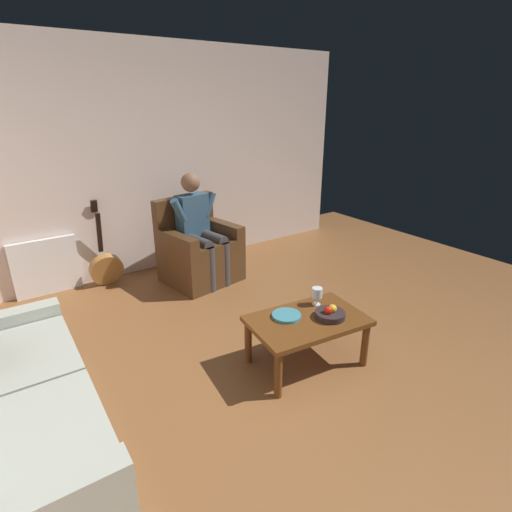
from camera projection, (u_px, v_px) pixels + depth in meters
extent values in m
plane|color=brown|center=(336.00, 400.00, 2.94)|extent=(7.57, 7.57, 0.00)
cube|color=beige|center=(154.00, 161.00, 4.88)|extent=(5.60, 0.06, 2.70)
cube|color=#4C2F19|center=(201.00, 264.00, 4.83)|extent=(0.90, 0.83, 0.43)
cube|color=#4C2F19|center=(203.00, 244.00, 4.69)|extent=(0.62, 0.67, 0.10)
cube|color=#4C2F19|center=(222.00, 231.00, 4.92)|extent=(0.25, 0.72, 0.24)
cube|color=#4C2F19|center=(176.00, 244.00, 4.49)|extent=(0.25, 0.72, 0.24)
cube|color=#4C2F19|center=(184.00, 219.00, 4.84)|extent=(0.80, 0.25, 0.56)
cube|color=#315068|center=(192.00, 216.00, 4.70)|extent=(0.39, 0.24, 0.51)
sphere|color=brown|center=(190.00, 182.00, 4.56)|extent=(0.22, 0.22, 0.22)
cylinder|color=#3F3B3C|center=(212.00, 237.00, 4.72)|extent=(0.20, 0.45, 0.13)
cylinder|color=#3F3B3C|center=(225.00, 264.00, 4.67)|extent=(0.13, 0.13, 0.53)
cylinder|color=#315068|center=(209.00, 204.00, 4.77)|extent=(0.21, 0.12, 0.29)
cylinder|color=#3F3B3C|center=(197.00, 242.00, 4.58)|extent=(0.20, 0.45, 0.13)
cylinder|color=#3F3B3C|center=(210.00, 270.00, 4.53)|extent=(0.13, 0.13, 0.53)
cylinder|color=#315068|center=(179.00, 211.00, 4.49)|extent=(0.21, 0.12, 0.29)
cube|color=#AEB3A6|center=(20.00, 440.00, 2.33)|extent=(0.85, 1.85, 0.44)
cube|color=#AEB3A6|center=(17.00, 362.00, 2.57)|extent=(0.69, 0.77, 0.11)
cube|color=#AEB3A6|center=(33.00, 443.00, 1.97)|extent=(0.69, 0.77, 0.11)
cube|color=brown|center=(307.00, 321.00, 3.21)|extent=(0.99, 0.69, 0.04)
cylinder|color=brown|center=(365.00, 345.00, 3.27)|extent=(0.06, 0.06, 0.38)
cylinder|color=brown|center=(278.00, 375.00, 2.91)|extent=(0.06, 0.06, 0.38)
cylinder|color=brown|center=(328.00, 318.00, 3.67)|extent=(0.06, 0.06, 0.38)
cylinder|color=brown|center=(248.00, 342.00, 3.31)|extent=(0.06, 0.06, 0.38)
cylinder|color=#AE763A|center=(106.00, 269.00, 4.72)|extent=(0.38, 0.17, 0.39)
cylinder|color=black|center=(107.00, 269.00, 4.68)|extent=(0.11, 0.03, 0.10)
cube|color=black|center=(99.00, 233.00, 4.64)|extent=(0.05, 0.13, 0.49)
cube|color=black|center=(94.00, 206.00, 4.57)|extent=(0.07, 0.06, 0.14)
cube|color=white|center=(46.00, 267.00, 4.46)|extent=(0.68, 0.06, 0.64)
cylinder|color=silver|center=(316.00, 304.00, 3.42)|extent=(0.07, 0.07, 0.01)
cylinder|color=silver|center=(317.00, 301.00, 3.41)|extent=(0.01, 0.01, 0.06)
cylinder|color=silver|center=(317.00, 293.00, 3.39)|extent=(0.09, 0.09, 0.09)
cylinder|color=#590C19|center=(317.00, 295.00, 3.39)|extent=(0.08, 0.08, 0.03)
cylinder|color=#2C2123|center=(330.00, 315.00, 3.21)|extent=(0.24, 0.24, 0.05)
sphere|color=red|center=(328.00, 310.00, 3.18)|extent=(0.07, 0.07, 0.07)
sphere|color=gold|center=(332.00, 309.00, 3.21)|extent=(0.07, 0.07, 0.07)
cylinder|color=teal|center=(287.00, 316.00, 3.23)|extent=(0.24, 0.24, 0.02)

